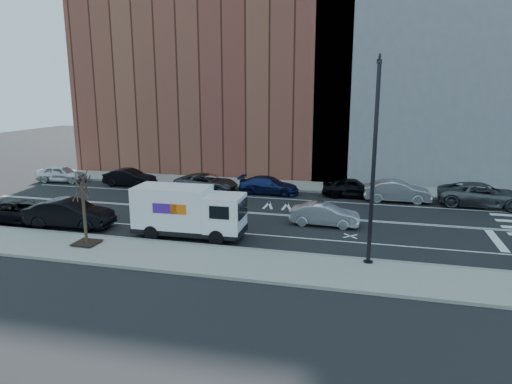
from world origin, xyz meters
The scene contains 21 objects.
ground centered at (0.00, 0.00, 0.00)m, with size 120.00×120.00×0.00m, color black.
sidewalk_near centered at (0.00, -8.80, 0.07)m, with size 44.00×3.60×0.15m, color gray.
sidewalk_far centered at (0.00, 8.80, 0.07)m, with size 44.00×3.60×0.15m, color gray.
curb_near centered at (0.00, -7.00, 0.08)m, with size 44.00×0.25×0.17m, color gray.
curb_far centered at (0.00, 7.00, 0.08)m, with size 44.00×0.25×0.17m, color gray.
road_markings centered at (0.00, 0.00, 0.00)m, with size 40.00×8.60×0.01m, color white, non-canonical shape.
bldg_brick centered at (-8.00, 15.60, 11.00)m, with size 26.00×10.00×22.00m, color brown.
bldg_concrete centered at (12.00, 15.60, 13.00)m, with size 20.00×10.00×26.00m, color slate.
streetlight centered at (7.00, -6.91, 5.08)m, with size 0.44×4.02×9.34m.
street_tree centered at (-7.00, -8.40, 1.45)m, with size 1.20×1.20×3.75m.
fedex_van centered at (-2.56, -5.60, 1.45)m, with size 6.12×2.29×2.77m.
far_parked_a centered at (-19.07, 5.70, 0.72)m, with size 1.70×4.24×1.44m, color silver.
far_parked_b centered at (-12.45, 5.63, 0.71)m, with size 1.51×4.33×1.43m, color black.
far_parked_c centered at (-5.60, 5.35, 0.70)m, with size 2.31×5.01×1.39m, color #43454A.
far_parked_d centered at (-0.66, 5.72, 0.67)m, with size 1.88×4.61×1.34m, color navy.
far_parked_e centered at (5.60, 6.08, 0.74)m, with size 1.74×4.33×1.48m, color black.
far_parked_f centered at (8.80, 5.52, 0.77)m, with size 1.62×4.65×1.53m, color #A3A3A7.
far_parked_g centered at (14.40, 5.57, 0.80)m, with size 2.67×5.79×1.61m, color #4A4E51.
driving_sedan centered at (4.40, -1.61, 0.67)m, with size 1.41×4.05×1.33m, color #BCBCC1.
near_parked_rear_a centered at (-9.91, -5.66, 0.82)m, with size 1.75×5.01×1.65m, color black.
near_parked_rear_b centered at (-13.41, -5.59, 0.67)m, with size 2.24×4.85×1.35m, color black.
Camera 1 is at (6.88, -27.72, 7.90)m, focal length 32.00 mm.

